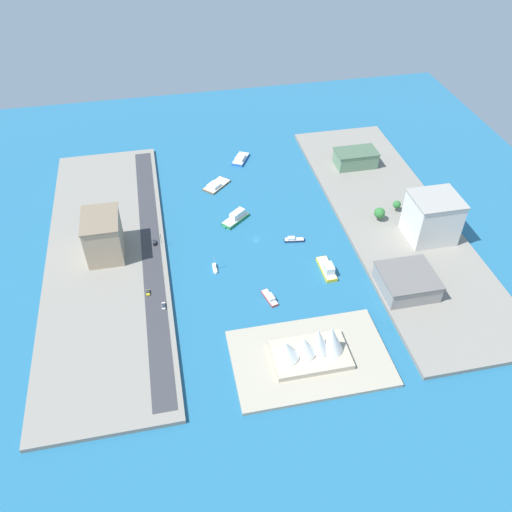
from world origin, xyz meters
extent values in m
plane|color=#23668E|center=(0.00, 0.00, 0.00)|extent=(440.00, 440.00, 0.00)
cube|color=gray|center=(-91.43, 0.00, 1.27)|extent=(70.00, 240.00, 2.54)
cube|color=gray|center=(91.43, 0.00, 1.27)|extent=(70.00, 240.00, 2.54)
cube|color=#A89E89|center=(-7.18, 96.93, 1.00)|extent=(76.85, 48.94, 2.00)
cube|color=#38383D|center=(64.89, 0.00, 2.62)|extent=(11.39, 228.00, 0.15)
cube|color=brown|center=(15.52, -63.18, 0.59)|extent=(21.58, 21.42, 1.17)
cone|color=brown|center=(7.98, -70.57, 0.59)|extent=(1.49, 1.49, 1.05)
cube|color=white|center=(17.67, -61.08, 2.21)|extent=(10.47, 10.47, 2.07)
cube|color=beige|center=(15.52, -63.18, 1.22)|extent=(20.72, 20.57, 0.10)
cube|color=white|center=(29.39, 22.68, 0.66)|extent=(2.63, 8.25, 1.32)
cone|color=white|center=(29.56, 27.11, 0.66)|extent=(1.23, 1.23, 1.18)
cube|color=white|center=(29.35, 21.70, 1.84)|extent=(1.60, 3.23, 1.05)
cube|color=beige|center=(29.39, 22.68, 1.37)|extent=(2.52, 7.92, 0.10)
cylinder|color=silver|center=(29.40, 23.08, 6.44)|extent=(0.24, 0.24, 10.25)
cube|color=#2D8C4C|center=(9.46, -20.85, 1.06)|extent=(20.06, 18.46, 2.11)
cone|color=#2D8C4C|center=(17.55, -14.12, 1.06)|extent=(2.68, 2.68, 1.90)
cube|color=white|center=(7.94, -22.11, 4.15)|extent=(11.26, 10.51, 4.08)
cube|color=beige|center=(9.46, -20.85, 2.16)|extent=(19.26, 17.72, 0.10)
cube|color=yellow|center=(-34.32, 36.90, 1.09)|extent=(6.90, 20.68, 2.18)
cone|color=yellow|center=(-34.08, 26.04, 1.09)|extent=(2.01, 2.01, 1.96)
cube|color=white|center=(-34.39, 40.08, 4.55)|extent=(5.11, 7.58, 4.74)
cube|color=beige|center=(-34.32, 36.90, 2.23)|extent=(6.63, 19.86, 0.10)
cube|color=blue|center=(-7.36, -93.72, 0.99)|extent=(16.19, 20.32, 1.99)
cone|color=blue|center=(-12.11, -102.37, 0.99)|extent=(2.43, 2.43, 1.79)
cube|color=white|center=(-6.77, -92.65, 3.01)|extent=(9.65, 10.73, 2.05)
cube|color=beige|center=(-7.36, -93.72, 2.04)|extent=(15.54, 19.51, 0.10)
cube|color=#1E284C|center=(-22.69, 6.90, 0.69)|extent=(12.55, 5.05, 1.38)
cone|color=#1E284C|center=(-29.10, 7.85, 0.69)|extent=(1.41, 1.41, 1.24)
cube|color=white|center=(-20.91, 6.63, 2.23)|extent=(4.68, 3.24, 1.70)
cube|color=beige|center=(-22.69, 6.90, 1.43)|extent=(12.05, 4.85, 0.10)
cube|color=red|center=(3.26, 52.59, 0.63)|extent=(7.30, 14.05, 1.26)
cone|color=red|center=(5.13, 45.75, 0.63)|extent=(1.39, 1.39, 1.13)
cube|color=white|center=(2.97, 53.65, 2.27)|extent=(4.51, 5.91, 2.02)
cube|color=beige|center=(3.26, 52.59, 1.31)|extent=(7.00, 13.49, 0.10)
cube|color=tan|center=(90.72, -1.88, 15.17)|extent=(20.40, 27.85, 25.25)
cube|color=#7C6B55|center=(90.72, -1.88, 28.20)|extent=(21.22, 28.97, 0.80)
cube|color=slate|center=(-87.98, -66.21, 7.97)|extent=(29.03, 17.35, 10.86)
cube|color=#47624A|center=(-87.98, -66.21, 13.80)|extent=(30.20, 18.04, 0.80)
cube|color=silver|center=(-104.13, 21.72, 16.41)|extent=(27.55, 25.25, 27.73)
cube|color=#9D9992|center=(-104.13, 21.72, 30.67)|extent=(28.66, 26.26, 0.80)
cube|color=gray|center=(-71.74, 62.68, 7.65)|extent=(28.83, 27.35, 10.20)
cube|color=slate|center=(-71.74, 62.68, 13.15)|extent=(29.98, 28.45, 0.80)
cylinder|color=black|center=(61.60, 47.58, 3.01)|extent=(0.26, 0.65, 0.64)
cylinder|color=black|center=(60.02, 47.62, 3.01)|extent=(0.26, 0.65, 0.64)
cylinder|color=black|center=(61.68, 51.15, 3.01)|extent=(0.26, 0.65, 0.64)
cylinder|color=black|center=(60.09, 51.19, 3.01)|extent=(0.26, 0.65, 0.64)
cube|color=white|center=(60.85, 49.39, 3.27)|extent=(1.89, 5.13, 0.71)
cube|color=#262D38|center=(60.86, 49.64, 3.86)|extent=(1.63, 2.89, 0.47)
cylinder|color=black|center=(67.72, 39.09, 3.01)|extent=(0.26, 0.64, 0.64)
cylinder|color=black|center=(69.33, 39.10, 3.01)|extent=(0.26, 0.64, 0.64)
cylinder|color=black|center=(67.76, 36.07, 3.01)|extent=(0.26, 0.64, 0.64)
cylinder|color=black|center=(69.36, 36.08, 3.01)|extent=(0.26, 0.64, 0.64)
cube|color=yellow|center=(68.54, 37.59, 3.32)|extent=(1.86, 4.34, 0.81)
cube|color=#262D38|center=(68.55, 37.37, 4.00)|extent=(1.62, 2.43, 0.56)
cylinder|color=black|center=(63.20, -6.18, 3.01)|extent=(0.27, 0.65, 0.64)
cylinder|color=black|center=(61.49, -6.23, 3.01)|extent=(0.27, 0.65, 0.64)
cylinder|color=black|center=(63.11, -3.02, 3.01)|extent=(0.27, 0.65, 0.64)
cylinder|color=black|center=(61.40, -3.06, 3.01)|extent=(0.27, 0.65, 0.64)
cube|color=black|center=(62.30, -4.62, 3.35)|extent=(2.03, 4.57, 0.87)
cube|color=#262D38|center=(62.29, -4.40, 4.11)|extent=(1.75, 2.58, 0.64)
cylinder|color=black|center=(58.31, -4.59, 5.29)|extent=(0.18, 0.18, 5.50)
cube|color=black|center=(58.31, -4.59, 8.54)|extent=(0.36, 0.36, 1.00)
sphere|color=red|center=(58.31, -4.59, 8.89)|extent=(0.24, 0.24, 0.24)
sphere|color=yellow|center=(58.31, -4.59, 8.54)|extent=(0.24, 0.24, 0.24)
sphere|color=green|center=(58.31, -4.59, 8.19)|extent=(0.24, 0.24, 0.24)
cube|color=#BCAD93|center=(-7.18, 96.93, 3.50)|extent=(37.60, 23.32, 3.00)
cone|color=white|center=(-17.16, 96.93, 13.17)|extent=(12.10, 10.63, 17.26)
cone|color=white|center=(-10.97, 96.93, 13.34)|extent=(10.59, 8.18, 17.72)
cone|color=white|center=(-4.04, 96.93, 11.06)|extent=(11.09, 9.13, 13.52)
cone|color=white|center=(5.22, 96.93, 10.60)|extent=(12.85, 11.47, 12.63)
cylinder|color=brown|center=(-95.17, -6.60, 4.10)|extent=(0.50, 0.50, 3.12)
sphere|color=#2D7233|center=(-95.17, -6.60, 7.73)|extent=(5.17, 5.17, 5.17)
cylinder|color=brown|center=(-80.25, 0.50, 4.04)|extent=(0.50, 0.50, 3.00)
sphere|color=#2D7233|center=(-80.25, 0.50, 8.33)|extent=(6.96, 6.96, 6.96)
camera|label=1|loc=(51.64, 250.50, 211.07)|focal=37.21mm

